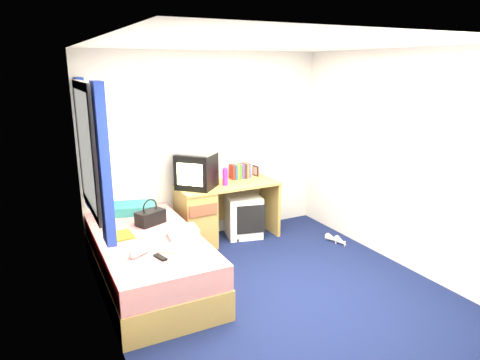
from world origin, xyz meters
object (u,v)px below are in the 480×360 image
water_bottle (140,252)px  colour_swatch_fan (169,252)px  white_heels (337,240)px  handbag (150,217)px  remote_control (160,257)px  storage_cube (243,216)px  aerosol_can (215,176)px  vcr (196,150)px  picture_frame (256,171)px  desk (208,212)px  towel (183,232)px  pillow (134,208)px  bed (149,261)px  magazine (122,235)px  pink_water_bottle (225,177)px  crt_tv (196,171)px

water_bottle → colour_swatch_fan: size_ratio=0.91×
white_heels → water_bottle: bearing=-171.9°
handbag → remote_control: size_ratio=2.18×
storage_cube → aerosol_can: aerosol_can is taller
vcr → picture_frame: vcr is taller
desk → towel: (-0.66, -0.93, 0.18)m
picture_frame → water_bottle: (-1.96, -1.36, -0.24)m
aerosol_can → white_heels: aerosol_can is taller
pillow → towel: 0.98m
bed → magazine: size_ratio=7.14×
magazine → water_bottle: bearing=-84.5°
desk → pink_water_bottle: bearing=-15.3°
storage_cube → magazine: (-1.72, -0.63, 0.27)m
handbag → water_bottle: (-0.31, -0.74, -0.05)m
colour_swatch_fan → remote_control: remote_control is taller
storage_cube → water_bottle: water_bottle is taller
white_heels → picture_frame: bearing=123.7°
water_bottle → white_heels: (2.62, 0.37, -0.54)m
aerosol_can → pillow: bearing=-176.5°
towel → water_bottle: bearing=-154.0°
colour_swatch_fan → water_bottle: bearing=167.2°
handbag → remote_control: bearing=-123.5°
picture_frame → colour_swatch_fan: 2.23m
bed → pink_water_bottle: pink_water_bottle is taller
pink_water_bottle → handbag: size_ratio=0.60×
white_heels → storage_cube: bearing=140.2°
crt_tv → remote_control: 1.63m
magazine → water_bottle: water_bottle is taller
desk → crt_tv: crt_tv is taller
handbag → desk: bearing=3.5°
colour_swatch_fan → aerosol_can: bearing=51.5°
remote_control → bed: bearing=69.3°
aerosol_can → handbag: (-1.00, -0.52, -0.22)m
pillow → water_bottle: size_ratio=2.48×
desk → magazine: bearing=-152.5°
picture_frame → magazine: 2.19m
aerosol_can → storage_cube: bearing=-14.1°
pillow → water_bottle: bearing=-101.2°
desk → picture_frame: picture_frame is taller
picture_frame → aerosol_can: 0.66m
pink_water_bottle → storage_cube: bearing=11.3°
magazine → remote_control: bearing=-73.7°
water_bottle → colour_swatch_fan: 0.27m
vcr → bed: bearing=-90.8°
storage_cube → water_bottle: (-1.66, -1.17, 0.30)m
aerosol_can → remote_control: (-1.16, -1.40, -0.29)m
vcr → magazine: vcr is taller
desk → magazine: (-1.21, -0.63, 0.14)m
pink_water_bottle → water_bottle: (-1.38, -1.11, -0.28)m
pillow → magazine: size_ratio=1.77×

